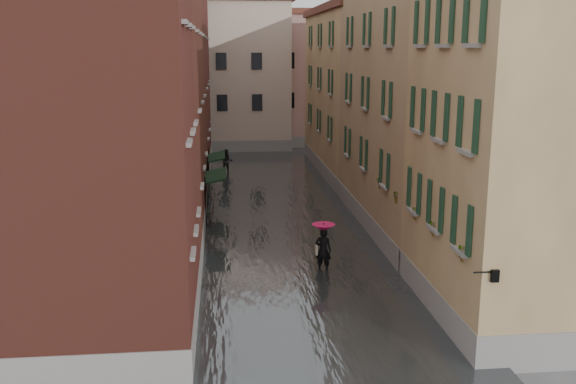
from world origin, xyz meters
TOP-DOWN VIEW (x-y plane):
  - ground at (0.00, 0.00)m, footprint 120.00×120.00m
  - floodwater at (0.00, 13.00)m, footprint 10.00×60.00m
  - building_left_near at (-7.00, -2.00)m, footprint 6.00×8.00m
  - building_left_mid at (-7.00, 9.00)m, footprint 6.00×14.00m
  - building_left_far at (-7.00, 24.00)m, footprint 6.00×16.00m
  - building_right_near at (7.00, -2.00)m, footprint 6.00×8.00m
  - building_right_mid at (7.00, 9.00)m, footprint 6.00×14.00m
  - building_right_far at (7.00, 24.00)m, footprint 6.00×16.00m
  - building_end_cream at (-3.00, 38.00)m, footprint 12.00×9.00m
  - building_end_pink at (6.00, 40.00)m, footprint 10.00×9.00m
  - awning_near at (-3.48, 11.25)m, footprint 1.09×3.34m
  - awning_far at (-3.48, 17.30)m, footprint 1.09×3.12m
  - wall_lantern at (4.33, -6.00)m, footprint 0.71×0.22m
  - window_planters at (4.12, 0.47)m, footprint 0.59×11.05m
  - pedestrian_main at (1.01, 2.97)m, footprint 0.99×0.99m
  - pedestrian_far at (-2.76, 24.63)m, footprint 0.94×0.76m

SIDE VIEW (x-z plane):
  - ground at x=0.00m, z-range 0.00..0.00m
  - floodwater at x=0.00m, z-range 0.00..0.20m
  - pedestrian_far at x=-2.76m, z-range 0.00..1.85m
  - pedestrian_main at x=1.01m, z-range 0.22..2.28m
  - awning_far at x=-3.48m, z-range 1.07..3.87m
  - awning_near at x=-3.48m, z-range 1.07..3.87m
  - wall_lantern at x=4.33m, z-range 2.83..3.18m
  - window_planters at x=4.12m, z-range 3.09..3.93m
  - building_right_near at x=7.00m, z-range 0.00..11.50m
  - building_right_far at x=7.00m, z-range 0.00..11.50m
  - building_end_pink at x=6.00m, z-range 0.00..12.00m
  - building_left_mid at x=-7.00m, z-range 0.00..12.50m
  - building_left_near at x=-7.00m, z-range 0.00..13.00m
  - building_right_mid at x=7.00m, z-range 0.00..13.00m
  - building_end_cream at x=-3.00m, z-range 0.00..13.00m
  - building_left_far at x=-7.00m, z-range 0.00..14.00m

